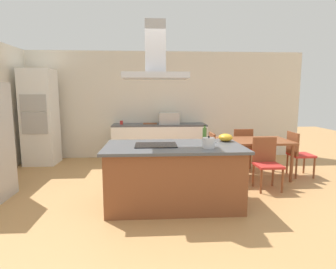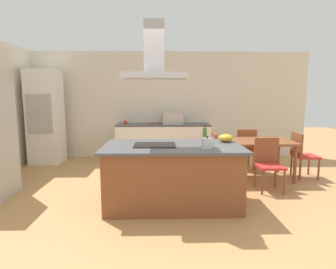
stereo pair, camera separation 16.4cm
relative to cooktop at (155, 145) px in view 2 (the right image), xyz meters
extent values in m
plane|color=tan|center=(0.26, 1.50, -0.91)|extent=(16.00, 16.00, 0.00)
cube|color=beige|center=(0.26, 3.25, 0.44)|extent=(7.20, 0.10, 2.70)
cube|color=brown|center=(0.26, 0.00, -0.48)|extent=(1.90, 1.00, 0.86)
cube|color=#4C4F54|center=(0.26, 0.00, -0.03)|extent=(2.00, 1.10, 0.04)
cube|color=black|center=(0.00, 0.00, 0.00)|extent=(0.60, 0.44, 0.01)
cylinder|color=silver|center=(0.72, -0.25, 0.07)|extent=(0.17, 0.17, 0.15)
sphere|color=black|center=(0.72, -0.25, 0.15)|extent=(0.03, 0.03, 0.03)
cone|color=silver|center=(0.82, -0.25, 0.07)|extent=(0.06, 0.03, 0.04)
cylinder|color=#47722D|center=(0.78, 0.35, 0.10)|extent=(0.07, 0.07, 0.21)
cylinder|color=#47722D|center=(0.78, 0.35, 0.22)|extent=(0.03, 0.03, 0.04)
cylinder|color=black|center=(0.78, 0.35, 0.25)|extent=(0.03, 0.03, 0.01)
ellipsoid|color=gold|center=(1.10, 0.28, 0.05)|extent=(0.22, 0.22, 0.12)
cube|color=white|center=(0.14, 2.88, -0.48)|extent=(2.31, 0.62, 0.86)
cube|color=#4C4F54|center=(0.14, 2.88, -0.03)|extent=(2.31, 0.62, 0.04)
cube|color=#B2AFAA|center=(0.38, 2.88, 0.13)|extent=(0.50, 0.38, 0.28)
cylinder|color=red|center=(-0.79, 2.87, 0.04)|extent=(0.08, 0.08, 0.09)
cube|color=brown|center=(-0.09, 2.93, 0.00)|extent=(0.34, 0.24, 0.02)
cube|color=white|center=(-2.64, 2.65, 0.19)|extent=(0.70, 0.64, 2.20)
cube|color=#B2AFAA|center=(-2.64, 2.32, 0.54)|extent=(0.56, 0.02, 0.36)
cube|color=#B2AFAA|center=(-2.64, 2.32, 0.09)|extent=(0.56, 0.02, 0.48)
cube|color=brown|center=(1.92, 1.29, -0.18)|extent=(1.40, 0.90, 0.04)
cylinder|color=brown|center=(1.30, 0.92, -0.55)|extent=(0.06, 0.06, 0.71)
cylinder|color=brown|center=(2.54, 0.92, -0.55)|extent=(0.06, 0.06, 0.71)
cylinder|color=brown|center=(1.30, 1.66, -0.55)|extent=(0.06, 0.06, 0.71)
cylinder|color=brown|center=(2.54, 1.66, -0.55)|extent=(0.06, 0.06, 0.71)
cube|color=red|center=(2.92, 1.29, -0.48)|extent=(0.42, 0.42, 0.04)
cube|color=brown|center=(2.73, 1.29, -0.24)|extent=(0.04, 0.42, 0.44)
cylinder|color=brown|center=(3.10, 1.47, -0.70)|extent=(0.04, 0.04, 0.41)
cylinder|color=brown|center=(3.10, 1.11, -0.70)|extent=(0.04, 0.04, 0.41)
cylinder|color=brown|center=(2.74, 1.47, -0.70)|extent=(0.04, 0.04, 0.41)
cylinder|color=brown|center=(2.74, 1.11, -0.70)|extent=(0.04, 0.04, 0.41)
cube|color=red|center=(0.92, 1.29, -0.48)|extent=(0.42, 0.42, 0.04)
cube|color=brown|center=(1.11, 1.29, -0.24)|extent=(0.04, 0.42, 0.44)
cylinder|color=brown|center=(0.74, 1.11, -0.70)|extent=(0.04, 0.04, 0.41)
cylinder|color=brown|center=(0.74, 1.47, -0.70)|extent=(0.04, 0.04, 0.41)
cylinder|color=brown|center=(1.10, 1.11, -0.70)|extent=(0.04, 0.04, 0.41)
cylinder|color=brown|center=(1.10, 1.47, -0.70)|extent=(0.04, 0.04, 0.41)
cube|color=red|center=(1.92, 0.54, -0.48)|extent=(0.42, 0.42, 0.04)
cube|color=brown|center=(1.92, 0.73, -0.24)|extent=(0.42, 0.04, 0.44)
cylinder|color=brown|center=(2.10, 0.36, -0.70)|extent=(0.04, 0.04, 0.41)
cylinder|color=brown|center=(1.74, 0.36, -0.70)|extent=(0.04, 0.04, 0.41)
cylinder|color=brown|center=(2.10, 0.72, -0.70)|extent=(0.04, 0.04, 0.41)
cylinder|color=brown|center=(1.74, 0.72, -0.70)|extent=(0.04, 0.04, 0.41)
cube|color=red|center=(1.92, 2.04, -0.48)|extent=(0.42, 0.42, 0.04)
cube|color=brown|center=(1.92, 1.85, -0.24)|extent=(0.42, 0.04, 0.44)
cylinder|color=brown|center=(1.74, 2.22, -0.70)|extent=(0.04, 0.04, 0.41)
cylinder|color=brown|center=(2.10, 2.22, -0.70)|extent=(0.04, 0.04, 0.41)
cylinder|color=brown|center=(1.74, 1.86, -0.70)|extent=(0.04, 0.04, 0.41)
cylinder|color=brown|center=(2.10, 1.86, -0.70)|extent=(0.04, 0.04, 0.41)
cube|color=#ADADB2|center=(0.00, 0.00, 0.98)|extent=(0.90, 0.55, 0.08)
cube|color=#ADADB2|center=(0.00, 0.00, 1.37)|extent=(0.28, 0.24, 0.70)
camera|label=1|loc=(-0.07, -3.96, 0.74)|focal=29.69mm
camera|label=2|loc=(0.09, -3.97, 0.74)|focal=29.69mm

